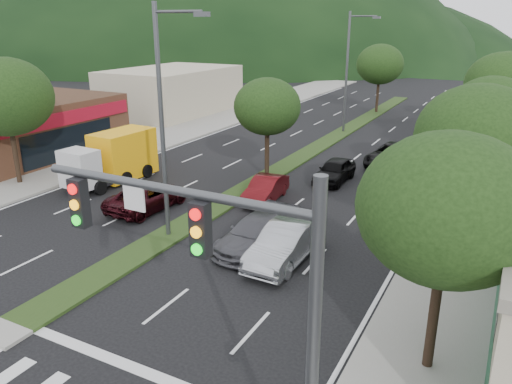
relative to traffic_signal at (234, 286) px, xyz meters
The scene contains 26 objects.
ground 10.27m from the traffic_signal, behind, with size 160.00×160.00×0.00m, color black.
sidewalk_right 27.15m from the traffic_signal, 82.55° to the left, with size 5.00×90.00×0.15m, color gray.
sidewalk_left 34.79m from the traffic_signal, 129.70° to the left, with size 6.00×90.00×0.15m, color gray.
median 31.23m from the traffic_signal, 107.00° to the left, with size 1.60×56.00×0.12m, color #203613.
traffic_signal is the anchor object (origin of this frame).
shop_left 32.19m from the traffic_signal, 148.97° to the left, with size 10.15×12.00×4.00m.
bldg_left_far 45.32m from the traffic_signal, 128.26° to the left, with size 9.00×14.00×4.60m, color #B9B293.
hill_far 142.79m from the traffic_signal, 128.60° to the left, with size 176.00×132.00×82.00m, color black.
tree_r_a 6.29m from the traffic_signal, 61.80° to the left, with size 4.60×4.60×6.63m.
tree_r_b 13.87m from the traffic_signal, 77.63° to the left, with size 4.80×4.80×6.94m.
tree_r_c 21.74m from the traffic_signal, 82.15° to the left, with size 4.40×4.40×6.48m.
tree_r_d 31.68m from the traffic_signal, 84.62° to the left, with size 5.00×5.00×7.17m.
tree_r_e 41.65m from the traffic_signal, 85.91° to the left, with size 4.60×4.60×6.71m.
tree_med_near 21.53m from the traffic_signal, 114.80° to the left, with size 4.00×4.00×6.02m.
tree_med_far 46.43m from the traffic_signal, 101.22° to the left, with size 4.80×4.80×6.94m.
tree_l_a 24.43m from the traffic_signal, 151.81° to the left, with size 5.20×5.20×7.25m.
streetlight_near 13.03m from the traffic_signal, 132.77° to the left, with size 2.60×0.25×10.00m.
streetlight_mid 35.66m from the traffic_signal, 104.33° to the left, with size 2.60×0.25×10.00m.
sedan_silver 10.99m from the traffic_signal, 108.86° to the left, with size 1.64×4.71×1.55m, color #A0A2A7.
suv_maroon 17.42m from the traffic_signal, 135.49° to the left, with size 2.22×4.82×1.34m, color black.
car_queue_a 21.77m from the traffic_signal, 103.72° to the left, with size 1.64×4.07×1.39m, color black.
car_queue_b 12.07m from the traffic_signal, 115.55° to the left, with size 1.95×4.80×1.39m, color #48484D.
car_queue_c 17.83m from the traffic_signal, 114.65° to the left, with size 1.40×4.02×1.32m, color #520D11.
car_queue_d 26.24m from the traffic_signal, 96.16° to the left, with size 2.48×5.38×1.50m, color black.
box_truck 22.59m from the traffic_signal, 138.85° to the left, with size 2.59×6.11×2.97m.
motorhome 34.61m from the traffic_signal, 90.05° to the left, with size 3.37×9.45×3.57m.
Camera 1 is at (13.15, -8.54, 9.28)m, focal length 35.00 mm.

